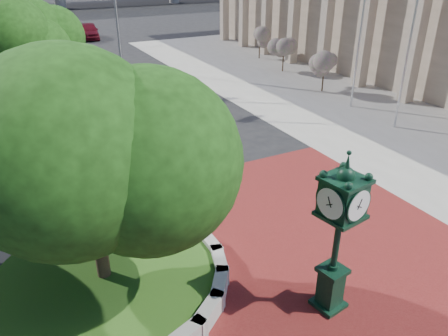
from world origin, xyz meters
TOP-DOWN VIEW (x-y plane):
  - ground at (0.00, 0.00)m, footprint 200.00×200.00m
  - plaza at (0.00, -1.00)m, footprint 12.00×12.00m
  - sidewalk at (16.00, 10.00)m, footprint 20.00×50.00m
  - planter_wall at (-2.71, -0.00)m, footprint 2.96×6.77m
  - grass_bed at (-5.00, 0.00)m, footprint 6.10×6.10m
  - tree_planter at (-5.00, 0.00)m, footprint 5.20×5.20m
  - tree_street at (-4.00, 18.00)m, footprint 4.40×4.40m
  - post_clock at (-0.04, -3.48)m, footprint 1.03×1.03m
  - parked_car at (3.08, 39.42)m, footprint 2.68×5.02m
  - flagpole_a at (11.55, 5.11)m, footprint 1.54×0.44m
  - flagpole_b at (11.90, 8.82)m, footprint 1.58×0.18m
  - shrub_near at (12.42, 12.15)m, footprint 1.20×1.20m
  - shrub_mid at (13.19, 17.88)m, footprint 1.20×1.20m
  - shrub_far at (14.01, 22.63)m, footprint 1.20×1.20m

SIDE VIEW (x-z plane):
  - ground at x=0.00m, z-range 0.00..0.00m
  - plaza at x=0.00m, z-range 0.00..0.04m
  - sidewalk at x=16.00m, z-range 0.00..0.04m
  - grass_bed at x=-5.00m, z-range 0.00..0.40m
  - planter_wall at x=-2.71m, z-range 0.00..0.54m
  - parked_car at x=3.08m, z-range 0.00..1.63m
  - shrub_near at x=12.42m, z-range 0.49..2.69m
  - shrub_mid at x=13.19m, z-range 0.49..2.69m
  - shrub_far at x=14.01m, z-range 0.49..2.69m
  - post_clock at x=-0.04m, z-range 0.22..4.61m
  - tree_street at x=-4.00m, z-range 0.52..5.96m
  - tree_planter at x=-5.00m, z-range 0.56..6.89m
  - flagpole_a at x=11.55m, z-range 0.13..10.15m
  - flagpole_b at x=11.90m, z-range 0.13..10.26m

